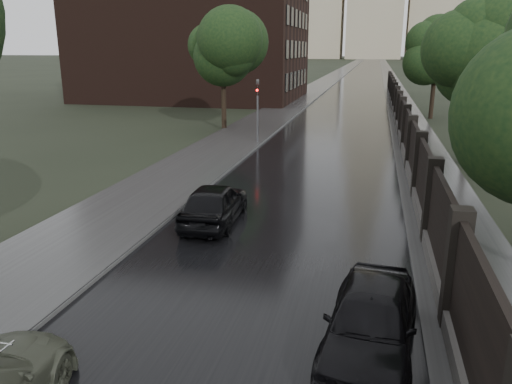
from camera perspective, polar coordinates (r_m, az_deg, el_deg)
name	(u,v)px	position (r m, az deg, el deg)	size (l,w,h in m)	color
road	(369,65)	(195.38, 12.82, 14.01)	(8.00, 420.00, 0.02)	black
sidewalk_left	(353,64)	(195.55, 11.01, 14.13)	(4.00, 420.00, 0.16)	#2D2D2D
verge_right	(385,65)	(195.38, 14.48, 13.91)	(3.00, 420.00, 0.08)	#2D2D2D
fence_right	(400,118)	(37.64, 16.16, 8.15)	(0.45, 75.72, 2.70)	#383533
tree_left_far	(223,57)	(36.87, -3.80, 15.19)	(4.25, 4.25, 7.39)	black
tree_right_b	(476,66)	(27.70, 23.82, 13.01)	(4.08, 4.08, 7.01)	black
tree_right_c	(436,59)	(45.53, 19.89, 14.10)	(4.08, 4.08, 7.01)	black
traffic_light	(258,106)	(31.25, 0.18, 9.84)	(0.16, 0.32, 4.00)	#59595E
brick_building	(194,10)	(61.05, -7.06, 19.92)	(24.00, 18.00, 20.00)	black
hatchback_left	(214,203)	(17.10, -4.79, -1.28)	(1.69, 4.19, 1.43)	black
car_right_near	(371,321)	(10.25, 12.99, -14.13)	(1.69, 4.21, 1.43)	black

